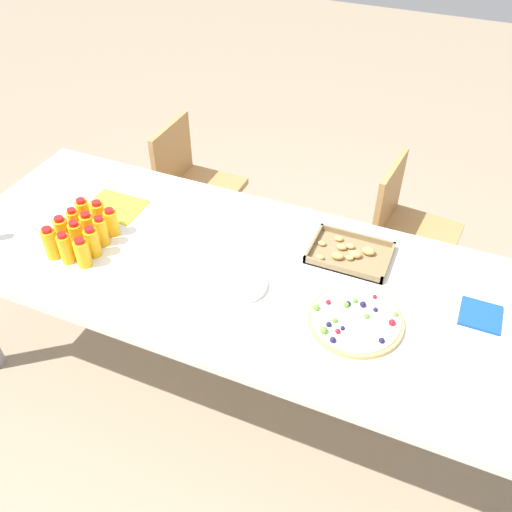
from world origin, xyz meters
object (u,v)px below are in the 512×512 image
Objects in this scene: juice_bottle_1 at (66,248)px; snack_tray at (349,253)px; fruit_pizza at (355,320)px; napkin_stack at (480,315)px; juice_bottle_10 at (99,216)px; paper_folder at (115,207)px; juice_bottle_0 at (51,243)px; juice_bottle_7 at (88,227)px; chair_far_left at (192,181)px; juice_bottle_11 at (111,222)px; juice_bottle_2 at (83,253)px; party_table at (245,279)px; chair_far_right at (406,225)px; juice_bottle_9 at (84,213)px; juice_bottle_4 at (77,237)px; juice_bottle_3 at (63,233)px; juice_bottle_5 at (92,242)px; juice_bottle_8 at (101,231)px; plate_stack at (241,285)px; juice_bottle_6 at (75,223)px.

snack_tray is (1.06, 0.49, -0.06)m from juice_bottle_1.
fruit_pizza is 0.47m from napkin_stack.
paper_folder is (-0.04, 0.16, -0.07)m from juice_bottle_10.
juice_bottle_0 is 1.11× the size of juice_bottle_7.
chair_far_left is 0.89m from juice_bottle_11.
juice_bottle_2 reaches higher than juice_bottle_11.
party_table is at bearing -146.23° from snack_tray.
chair_far_left is at bearing -81.03° from chair_far_right.
juice_bottle_9 is 1.69m from napkin_stack.
fruit_pizza is at bearing 2.72° from juice_bottle_4.
juice_bottle_0 is 1.01× the size of juice_bottle_10.
juice_bottle_3 reaches higher than paper_folder.
chair_far_right is (0.53, 0.88, -0.20)m from party_table.
paper_folder is at bearing -1.75° from chair_far_left.
juice_bottle_10 reaches higher than chair_far_right.
juice_bottle_3 is 0.11m from juice_bottle_7.
juice_bottle_3 reaches higher than napkin_stack.
juice_bottle_5 is (-0.00, 0.07, 0.00)m from juice_bottle_2.
juice_bottle_10 is at bearing 89.55° from juice_bottle_4.
juice_bottle_4 is at bearing -177.28° from fruit_pizza.
juice_bottle_4 reaches higher than juice_bottle_8.
juice_bottle_0 is at bearing -170.07° from plate_stack.
juice_bottle_0 is 0.17m from juice_bottle_5.
juice_bottle_8 is (0.07, -0.90, 0.32)m from chair_far_left.
juice_bottle_1 is at bearing -155.42° from snack_tray.
juice_bottle_2 is 0.66m from plate_stack.
juice_bottle_3 is 1.13× the size of juice_bottle_7.
juice_bottle_4 is 1.13× the size of juice_bottle_11.
juice_bottle_5 is 1.06× the size of juice_bottle_11.
juice_bottle_5 is at bearing 26.94° from juice_bottle_0.
paper_folder is (-0.10, 0.17, -0.06)m from juice_bottle_11.
juice_bottle_2 is 0.92× the size of juice_bottle_10.
juice_bottle_5 is 0.42× the size of snack_tray.
juice_bottle_0 is 0.99× the size of juice_bottle_3.
juice_bottle_2 is 0.17m from juice_bottle_7.
chair_far_left is at bearing 89.92° from juice_bottle_7.
juice_bottle_3 is 0.73× the size of plate_stack.
juice_bottle_10 is (-0.07, 0.08, 0.00)m from juice_bottle_8.
juice_bottle_0 reaches higher than juice_bottle_11.
snack_tray is at bearing 25.83° from juice_bottle_2.
juice_bottle_11 reaches higher than snack_tray.
juice_bottle_4 is at bearing -170.60° from napkin_stack.
juice_bottle_6 is 0.07m from juice_bottle_7.
fruit_pizza reaches higher than plate_stack.
party_table is 0.12m from plate_stack.
juice_bottle_7 is at bearing -173.51° from napkin_stack.
juice_bottle_11 is at bearing 26.84° from juice_bottle_6.
juice_bottle_11 is (-0.01, 0.15, -0.00)m from juice_bottle_5.
snack_tray is 1.10m from paper_folder.
juice_bottle_3 is 1.06× the size of juice_bottle_9.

